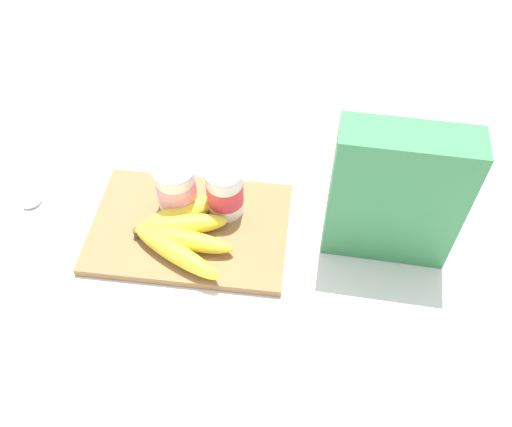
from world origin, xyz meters
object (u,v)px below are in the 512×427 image
Objects in this scene: cutting_board at (190,228)px; spoon at (46,197)px; banana_bunch at (181,233)px; cereal_box at (396,196)px; yogurt_cup_front at (176,188)px; yogurt_cup_back at (225,192)px.

spoon is at bearing 171.48° from cutting_board.
cutting_board is 0.29m from spoon.
banana_bunch is at bearing -102.54° from cutting_board.
spoon is (-0.28, 0.08, -0.03)m from banana_bunch.
spoon is at bearing 164.94° from banana_bunch.
banana_bunch reaches higher than cutting_board.
cutting_board is at bearing -175.89° from cereal_box.
cereal_box is 0.65m from spoon.
cereal_box is at bearing 1.64° from cutting_board.
cutting_board is 3.29× the size of spoon.
yogurt_cup_front is 0.08m from banana_bunch.
yogurt_cup_front is at bearing -0.07° from spoon.
yogurt_cup_front reaches higher than banana_bunch.
cereal_box reaches higher than yogurt_cup_back.
cereal_box is 0.29m from yogurt_cup_back.
yogurt_cup_back reaches higher than spoon.
cutting_board is at bearing -56.85° from yogurt_cup_front.
cutting_board is 0.36m from cereal_box.
yogurt_cup_front is (-0.37, 0.03, -0.07)m from cereal_box.
cereal_box reaches higher than spoon.
yogurt_cup_back is (0.06, 0.04, 0.06)m from cutting_board.
banana_bunch is at bearing -130.78° from yogurt_cup_back.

